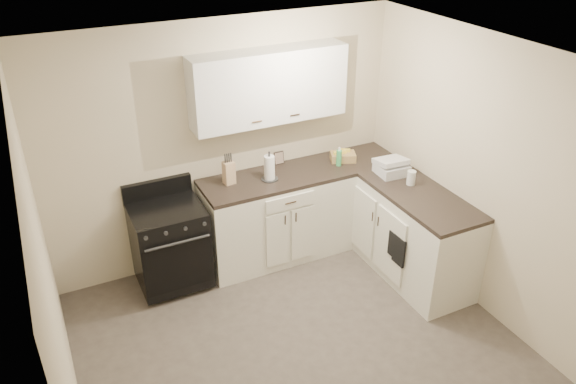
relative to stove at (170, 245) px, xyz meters
name	(u,v)px	position (x,y,z in m)	size (l,w,h in m)	color
floor	(307,357)	(0.73, -1.48, -0.46)	(3.60, 3.60, 0.00)	#473F38
ceiling	(314,68)	(0.73, -1.48, 2.04)	(3.60, 3.60, 0.00)	white
wall_back	(225,145)	(0.73, 0.32, 0.79)	(3.60, 3.60, 0.00)	beige
wall_right	(493,184)	(2.53, -1.48, 0.79)	(3.60, 3.60, 0.00)	beige
wall_left	(54,303)	(-1.07, -1.48, 0.79)	(3.60, 3.60, 0.00)	beige
base_cabinets_back	(277,218)	(1.15, 0.02, -0.01)	(1.55, 0.60, 0.90)	silver
base_cabinets_right	(398,223)	(2.23, -0.63, -0.01)	(0.60, 1.90, 0.90)	silver
countertop_back	(277,178)	(1.15, 0.02, 0.46)	(1.55, 0.60, 0.04)	black
countertop_right	(402,183)	(2.23, -0.63, 0.46)	(0.60, 1.90, 0.04)	black
upper_cabinets	(269,86)	(1.15, 0.18, 1.38)	(1.55, 0.30, 0.70)	silver
stove	(170,245)	(0.00, 0.00, 0.00)	(0.67, 0.58, 0.82)	black
knife_block	(229,173)	(0.67, 0.10, 0.59)	(0.10, 0.09, 0.23)	tan
paper_towel	(269,168)	(1.06, 0.00, 0.61)	(0.11, 0.11, 0.25)	white
soap_bottle	(339,158)	(1.85, -0.03, 0.57)	(0.06, 0.06, 0.17)	#3FA45A
picture_frame	(279,158)	(1.30, 0.28, 0.55)	(0.11, 0.01, 0.14)	black
wicker_basket	(343,157)	(1.95, 0.05, 0.52)	(0.26, 0.17, 0.09)	tan
countertop_grill	(391,169)	(2.23, -0.43, 0.53)	(0.29, 0.27, 0.11)	silver
glass_jar	(411,178)	(2.27, -0.71, 0.55)	(0.09, 0.09, 0.14)	silver
oven_mitt_near	(399,251)	(1.90, -1.08, 0.03)	(0.02, 0.17, 0.29)	black
oven_mitt_far	(394,245)	(1.90, -1.00, 0.04)	(0.02, 0.15, 0.26)	black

